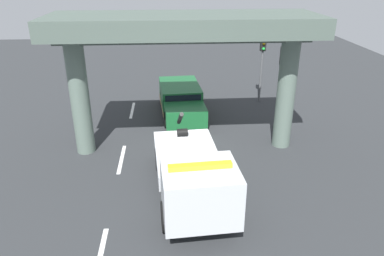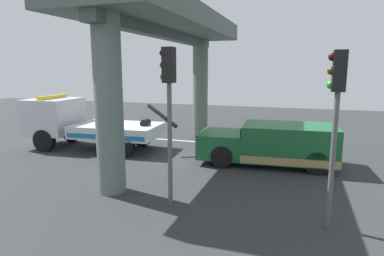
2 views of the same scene
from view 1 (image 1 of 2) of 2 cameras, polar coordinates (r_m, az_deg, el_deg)
name	(u,v)px [view 1 (image 1 of 2)]	position (r m, az deg, el deg)	size (l,w,h in m)	color
ground_plane	(186,158)	(16.38, -0.90, -4.69)	(60.00, 40.00, 0.10)	#2D3033
lane_stripe_west	(132,110)	(21.90, -9.31, 2.77)	(2.60, 0.16, 0.01)	silver
lane_stripe_mid	(122,159)	(16.48, -10.95, -4.78)	(2.60, 0.16, 0.01)	silver
tow_truck_white	(193,176)	(12.66, 0.23, -7.48)	(7.32, 2.78, 2.46)	silver
towed_van_green	(181,101)	(20.89, -1.74, 4.31)	(5.33, 2.52, 1.58)	#195B2D
overpass_structure	(184,38)	(15.54, -1.22, 13.86)	(3.60, 11.13, 6.03)	#596B60
traffic_light_near	(263,54)	(22.61, 10.97, 11.24)	(0.39, 0.32, 4.09)	#515456
traffic_light_far	(283,70)	(18.86, 13.97, 8.78)	(0.39, 0.32, 4.23)	#515456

